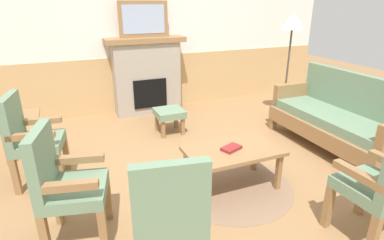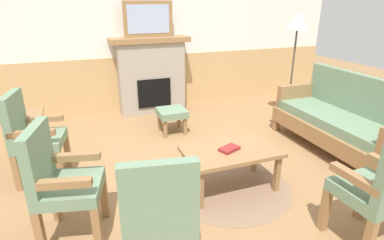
{
  "view_description": "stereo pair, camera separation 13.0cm",
  "coord_description": "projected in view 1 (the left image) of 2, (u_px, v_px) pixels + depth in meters",
  "views": [
    {
      "loc": [
        -1.3,
        -2.75,
        1.85
      ],
      "look_at": [
        0.0,
        0.35,
        0.55
      ],
      "focal_mm": 29.17,
      "sensor_mm": 36.0,
      "label": 1
    },
    {
      "loc": [
        -1.18,
        -2.8,
        1.85
      ],
      "look_at": [
        0.0,
        0.35,
        0.55
      ],
      "focal_mm": 29.17,
      "sensor_mm": 36.0,
      "label": 2
    }
  ],
  "objects": [
    {
      "name": "couch",
      "position": [
        337.0,
        120.0,
        4.04
      ],
      "size": [
        0.7,
        1.8,
        0.98
      ],
      "color": "olive",
      "rests_on": "ground_plane"
    },
    {
      "name": "round_rug",
      "position": [
        231.0,
        186.0,
        3.31
      ],
      "size": [
        1.28,
        1.28,
        0.01
      ],
      "primitive_type": "cylinder",
      "color": "#896B51",
      "rests_on": "ground_plane"
    },
    {
      "name": "ground_plane",
      "position": [
        204.0,
        176.0,
        3.5
      ],
      "size": [
        14.0,
        14.0,
        0.0
      ],
      "primitive_type": "plane",
      "color": "#997047"
    },
    {
      "name": "armchair_front_center",
      "position": [
        169.0,
        213.0,
        2.05
      ],
      "size": [
        0.56,
        0.56,
        0.98
      ],
      "color": "olive",
      "rests_on": "ground_plane"
    },
    {
      "name": "framed_picture",
      "position": [
        144.0,
        19.0,
        4.96
      ],
      "size": [
        0.8,
        0.04,
        0.56
      ],
      "color": "olive",
      "rests_on": "fireplace"
    },
    {
      "name": "side_table",
      "position": [
        21.0,
        124.0,
        3.78
      ],
      "size": [
        0.44,
        0.44,
        0.55
      ],
      "color": "olive",
      "rests_on": "ground_plane"
    },
    {
      "name": "wall_back",
      "position": [
        141.0,
        34.0,
        5.26
      ],
      "size": [
        7.2,
        0.14,
        2.7
      ],
      "color": "white",
      "rests_on": "ground_plane"
    },
    {
      "name": "footstool",
      "position": [
        169.0,
        114.0,
        4.55
      ],
      "size": [
        0.4,
        0.4,
        0.36
      ],
      "color": "olive",
      "rests_on": "ground_plane"
    },
    {
      "name": "coffee_table",
      "position": [
        233.0,
        154.0,
        3.17
      ],
      "size": [
        0.96,
        0.56,
        0.44
      ],
      "color": "olive",
      "rests_on": "ground_plane"
    },
    {
      "name": "armchair_by_window_left",
      "position": [
        64.0,
        182.0,
        2.4
      ],
      "size": [
        0.58,
        0.58,
        0.98
      ],
      "color": "olive",
      "rests_on": "ground_plane"
    },
    {
      "name": "fireplace",
      "position": [
        147.0,
        75.0,
        5.29
      ],
      "size": [
        1.3,
        0.44,
        1.28
      ],
      "color": "#A39989",
      "rests_on": "ground_plane"
    },
    {
      "name": "floor_lamp_by_couch",
      "position": [
        292.0,
        28.0,
        4.74
      ],
      "size": [
        0.36,
        0.36,
        1.68
      ],
      "color": "#332D28",
      "rests_on": "ground_plane"
    },
    {
      "name": "armchair_near_fireplace",
      "position": [
        29.0,
        136.0,
        3.21
      ],
      "size": [
        0.55,
        0.55,
        0.98
      ],
      "color": "olive",
      "rests_on": "ground_plane"
    },
    {
      "name": "book_on_table",
      "position": [
        231.0,
        148.0,
        3.13
      ],
      "size": [
        0.24,
        0.19,
        0.03
      ],
      "primitive_type": "cube",
      "rotation": [
        0.0,
        0.0,
        0.38
      ],
      "color": "maroon",
      "rests_on": "coffee_table"
    },
    {
      "name": "armchair_front_left",
      "position": [
        384.0,
        183.0,
        2.38
      ],
      "size": [
        0.5,
        0.5,
        0.98
      ],
      "color": "olive",
      "rests_on": "ground_plane"
    }
  ]
}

